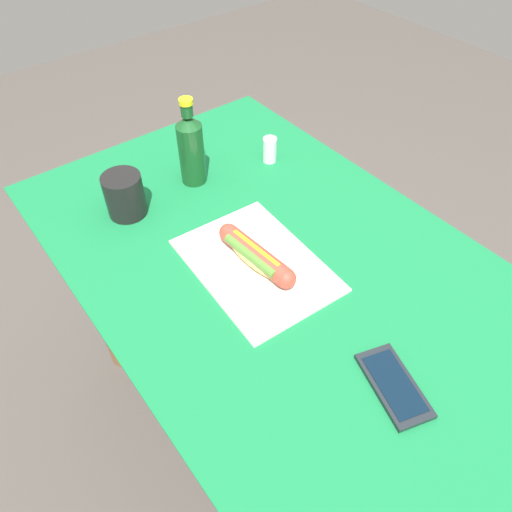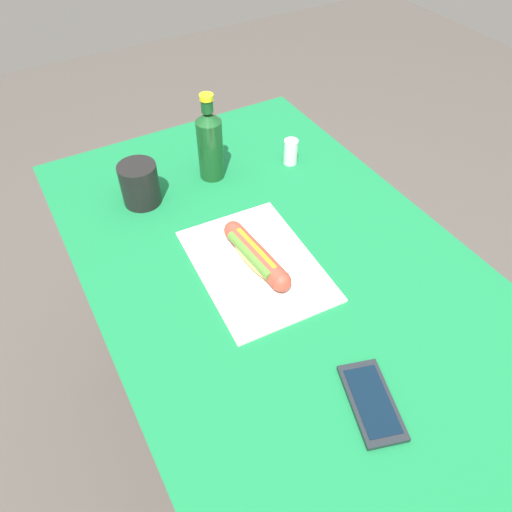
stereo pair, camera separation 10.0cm
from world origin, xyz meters
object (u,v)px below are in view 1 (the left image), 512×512
soda_bottle (191,148)px  salt_shaker (270,150)px  hot_dog (256,255)px  cell_phone (394,385)px  drinking_cup (125,195)px

soda_bottle → salt_shaker: soda_bottle is taller
hot_dog → salt_shaker: salt_shaker is taller
cell_phone → salt_shaker: (0.64, -0.25, 0.03)m
cell_phone → soda_bottle: size_ratio=0.74×
drinking_cup → salt_shaker: size_ratio=1.52×
hot_dog → salt_shaker: bearing=-43.2°
cell_phone → salt_shaker: salt_shaker is taller
soda_bottle → salt_shaker: (-0.05, -0.20, -0.06)m
drinking_cup → hot_dog: bearing=-157.9°
hot_dog → drinking_cup: 0.34m
cell_phone → soda_bottle: 0.70m
cell_phone → drinking_cup: 0.70m
cell_phone → soda_bottle: (0.69, -0.05, 0.09)m
soda_bottle → salt_shaker: bearing=-104.1°
salt_shaker → drinking_cup: bearing=84.2°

